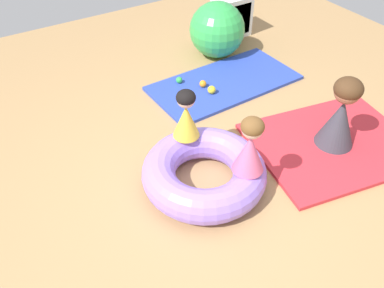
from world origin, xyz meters
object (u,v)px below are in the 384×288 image
at_px(child_in_yellow, 186,114).
at_px(exercise_ball_large, 217,30).
at_px(adult_seated, 341,113).
at_px(play_ball_red, 339,116).
at_px(child_in_pink, 250,145).
at_px(play_ball_yellow, 212,90).
at_px(inflatable_cushion, 204,172).
at_px(play_ball_orange, 203,84).
at_px(play_ball_green, 179,80).
at_px(storage_cube, 232,15).

distance_m(child_in_yellow, exercise_ball_large, 2.10).
distance_m(adult_seated, play_ball_red, 0.51).
relative_size(child_in_pink, play_ball_yellow, 5.49).
relative_size(inflatable_cushion, play_ball_orange, 13.15).
bearing_deg(play_ball_yellow, exercise_ball_large, 52.39).
distance_m(play_ball_red, play_ball_green, 1.85).
bearing_deg(inflatable_cushion, adult_seated, -9.58).
height_order(child_in_pink, play_ball_red, child_in_pink).
bearing_deg(adult_seated, play_ball_yellow, -75.94).
bearing_deg(play_ball_yellow, storage_cube, 46.07).
distance_m(adult_seated, exercise_ball_large, 2.15).
height_order(inflatable_cushion, play_ball_orange, inflatable_cushion).
height_order(inflatable_cushion, exercise_ball_large, exercise_ball_large).
bearing_deg(play_ball_yellow, play_ball_orange, 93.53).
height_order(inflatable_cushion, play_ball_yellow, inflatable_cushion).
xyz_separation_m(play_ball_red, exercise_ball_large, (-0.26, 1.91, 0.27)).
xyz_separation_m(inflatable_cushion, play_ball_red, (1.71, 0.01, -0.06)).
bearing_deg(child_in_pink, play_ball_green, -169.71).
height_order(child_in_pink, play_ball_yellow, child_in_pink).
relative_size(play_ball_orange, play_ball_red, 0.96).
bearing_deg(child_in_pink, adult_seated, 114.94).
distance_m(child_in_pink, child_in_yellow, 0.68).
distance_m(child_in_yellow, play_ball_green, 1.37).
distance_m(child_in_yellow, play_ball_orange, 1.30).
bearing_deg(play_ball_green, child_in_yellow, -117.52).
relative_size(inflatable_cushion, adult_seated, 1.50).
bearing_deg(play_ball_yellow, child_in_pink, -113.03).
xyz_separation_m(inflatable_cushion, adult_seated, (1.38, -0.23, 0.25)).
distance_m(adult_seated, play_ball_orange, 1.65).
bearing_deg(play_ball_yellow, child_in_yellow, -136.47).
bearing_deg(child_in_pink, play_ball_yellow, 179.70).
distance_m(child_in_yellow, storage_cube, 2.77).
xyz_separation_m(play_ball_orange, storage_cube, (1.16, 1.03, 0.20)).
distance_m(child_in_pink, play_ball_green, 1.90).
height_order(child_in_pink, play_ball_orange, child_in_pink).
height_order(inflatable_cushion, child_in_yellow, child_in_yellow).
bearing_deg(play_ball_green, play_ball_orange, -49.22).
relative_size(play_ball_yellow, storage_cube, 0.17).
height_order(child_in_pink, exercise_ball_large, child_in_pink).
xyz_separation_m(play_ball_red, play_ball_green, (-1.06, 1.51, -0.01)).
xyz_separation_m(play_ball_orange, exercise_ball_large, (0.62, 0.62, 0.28)).
bearing_deg(play_ball_red, inflatable_cushion, -179.71).
bearing_deg(play_ball_yellow, play_ball_red, -52.43).
height_order(child_in_pink, storage_cube, child_in_pink).
height_order(play_ball_orange, play_ball_green, play_ball_orange).
relative_size(adult_seated, play_ball_orange, 8.78).
bearing_deg(exercise_ball_large, play_ball_yellow, -127.61).
xyz_separation_m(inflatable_cushion, exercise_ball_large, (1.45, 1.92, 0.21)).
bearing_deg(adult_seated, child_in_yellow, -31.54).
bearing_deg(play_ball_yellow, adult_seated, -68.65).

